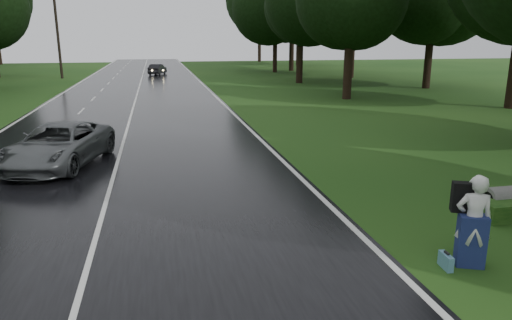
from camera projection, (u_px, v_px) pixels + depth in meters
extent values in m
plane|color=#234815|center=(93.00, 250.00, 9.92)|extent=(160.00, 160.00, 0.00)
cube|color=black|center=(133.00, 110.00, 28.84)|extent=(12.00, 140.00, 0.04)
cube|color=silver|center=(133.00, 110.00, 28.83)|extent=(0.12, 140.00, 0.01)
imported|color=#545859|center=(59.00, 145.00, 16.15)|extent=(3.65, 5.61, 1.43)
imported|color=black|center=(157.00, 69.00, 55.82)|extent=(2.30, 3.95, 1.23)
imported|color=silver|center=(474.00, 221.00, 9.01)|extent=(0.79, 0.67, 1.85)
cube|color=navy|center=(471.00, 241.00, 9.11)|extent=(0.61, 0.52, 1.04)
cube|color=black|center=(463.00, 197.00, 9.12)|extent=(0.47, 0.37, 0.59)
cube|color=teal|center=(446.00, 261.00, 9.08)|extent=(0.16, 0.43, 0.30)
cylinder|color=slate|center=(508.00, 211.00, 12.12)|extent=(1.33, 0.67, 0.67)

